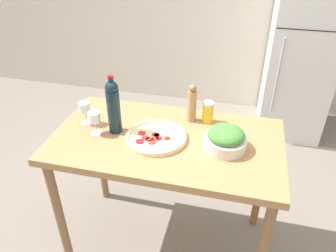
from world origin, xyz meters
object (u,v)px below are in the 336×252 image
Objects in this scene: salad_bowl at (225,139)px; wine_glass_near at (95,118)px; homemade_pizza at (156,137)px; pepper_mill at (192,104)px; salt_canister at (208,112)px; wine_bottle at (113,106)px; wine_glass_far at (85,108)px; refrigerator at (300,56)px.

wine_glass_near is at bearing -177.26° from salad_bowl.
homemade_pizza is at bearing 4.30° from wine_glass_near.
pepper_mill is 0.11m from salt_canister.
wine_bottle is 1.45× the size of pepper_mill.
wine_glass_near is 0.58× the size of pepper_mill.
pepper_mill reaches higher than homemade_pizza.
salt_canister is at bearing 15.10° from wine_glass_far.
wine_bottle reaches higher than wine_glass_near.
wine_bottle is (-1.24, -1.84, 0.26)m from refrigerator.
wine_glass_far is at bearing 172.15° from homemade_pizza.
salad_bowl reaches higher than homemade_pizza.
salad_bowl is 0.29m from salt_canister.
wine_bottle is 0.23m from wine_glass_far.
wine_bottle is at bearing -151.02° from pepper_mill.
homemade_pizza is at bearing -4.33° from wine_bottle.
refrigerator is at bearing 56.03° from wine_bottle.
salt_canister is (0.10, 0.01, -0.05)m from pepper_mill.
refrigerator is at bearing 72.47° from salad_bowl.
pepper_mill is 0.32m from homemade_pizza.
wine_glass_near reaches higher than salt_canister.
wine_bottle reaches higher than pepper_mill.
wine_bottle is at bearing 175.67° from homemade_pizza.
wine_bottle is 1.01× the size of homemade_pizza.
homemade_pizza is (0.47, -0.06, -0.09)m from wine_glass_far.
refrigerator is 1.94m from salad_bowl.
refrigerator is 6.82× the size of salad_bowl.
wine_bottle is 0.13m from wine_glass_near.
wine_bottle reaches higher than homemade_pizza.
wine_bottle is 1.50× the size of salad_bowl.
wine_bottle is at bearing -155.03° from salt_canister.
wine_glass_near is 0.14m from wine_glass_far.
wine_glass_near is (-0.10, -0.05, -0.07)m from wine_bottle.
homemade_pizza is (-0.16, -0.25, -0.10)m from pepper_mill.
pepper_mill is 0.34m from salad_bowl.
salad_bowl is (0.23, -0.24, -0.06)m from pepper_mill.
salad_bowl is at bearing -3.68° from wine_glass_far.
wine_glass_near is 0.76m from salad_bowl.
wine_glass_far is 0.48m from homemade_pizza.
homemade_pizza is (0.36, 0.03, -0.09)m from wine_glass_near.
salad_bowl is at bearing 1.31° from homemade_pizza.
pepper_mill is (-0.82, -1.60, 0.21)m from refrigerator.
salt_canister reaches higher than salad_bowl.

